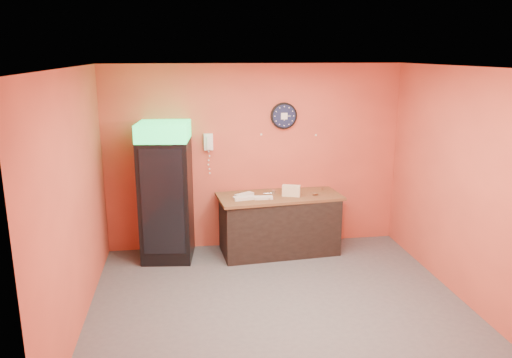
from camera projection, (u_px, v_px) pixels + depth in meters
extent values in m
plane|color=#47474C|center=(278.00, 304.00, 6.03)|extent=(4.50, 4.50, 0.00)
cube|color=#D9553D|center=(255.00, 157.00, 7.60)|extent=(4.50, 0.02, 2.80)
cube|color=#D9553D|center=(75.00, 201.00, 5.36)|extent=(0.02, 4.00, 2.80)
cube|color=#D9553D|center=(463.00, 185.00, 6.00)|extent=(0.02, 4.00, 2.80)
cube|color=white|center=(281.00, 67.00, 5.34)|extent=(4.50, 4.00, 0.02)
cube|color=black|center=(167.00, 200.00, 7.20)|extent=(0.78, 0.78, 1.76)
cube|color=#1CF25F|center=(163.00, 131.00, 6.95)|extent=(0.78, 0.78, 0.25)
cube|color=black|center=(169.00, 202.00, 6.85)|extent=(0.58, 0.09, 1.51)
cube|color=black|center=(279.00, 225.00, 7.52)|extent=(1.77, 0.89, 0.86)
cylinder|color=black|center=(284.00, 116.00, 7.48)|extent=(0.40, 0.05, 0.40)
cylinder|color=#0F1433|center=(284.00, 116.00, 7.46)|extent=(0.34, 0.01, 0.34)
cube|color=white|center=(284.00, 116.00, 7.45)|extent=(0.10, 0.00, 0.10)
cube|color=white|center=(208.00, 142.00, 7.39)|extent=(0.13, 0.08, 0.24)
cube|color=white|center=(209.00, 142.00, 7.34)|extent=(0.06, 0.04, 0.20)
cube|color=brown|center=(279.00, 196.00, 7.41)|extent=(1.88, 0.97, 0.04)
cube|color=beige|center=(291.00, 194.00, 7.34)|extent=(0.28, 0.17, 0.06)
cube|color=beige|center=(291.00, 191.00, 7.33)|extent=(0.28, 0.17, 0.06)
cube|color=beige|center=(291.00, 187.00, 7.31)|extent=(0.28, 0.17, 0.06)
cube|color=silver|center=(244.00, 198.00, 7.18)|extent=(0.33, 0.18, 0.04)
cube|color=silver|center=(263.00, 198.00, 7.20)|extent=(0.27, 0.12, 0.04)
cube|color=silver|center=(244.00, 195.00, 7.34)|extent=(0.30, 0.25, 0.04)
cylinder|color=silver|center=(273.00, 192.00, 7.46)|extent=(0.06, 0.06, 0.06)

